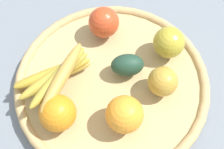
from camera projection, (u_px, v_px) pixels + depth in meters
ground_plane at (112, 86)px, 0.73m from camera, size 2.40×2.40×0.00m
basket at (112, 82)px, 0.71m from camera, size 0.46×0.46×0.04m
orange_1 at (58, 113)px, 0.61m from camera, size 0.09×0.09×0.08m
apple_0 at (104, 22)px, 0.73m from camera, size 0.10×0.10×0.08m
apple_1 at (163, 81)px, 0.65m from camera, size 0.08×0.08×0.07m
banana_bunch at (56, 75)px, 0.65m from camera, size 0.18×0.18×0.08m
orange_0 at (124, 114)px, 0.61m from camera, size 0.11×0.11×0.08m
apple_2 at (169, 42)px, 0.70m from camera, size 0.10×0.10×0.07m
avocado at (127, 65)px, 0.68m from camera, size 0.06×0.08×0.05m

